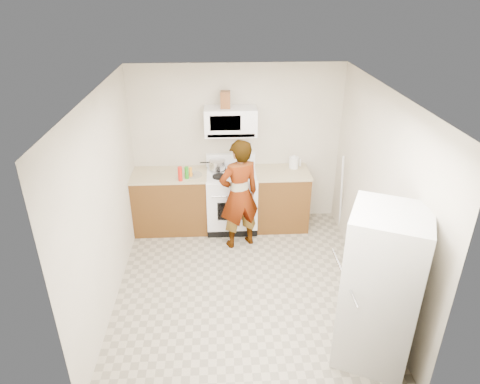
{
  "coord_description": "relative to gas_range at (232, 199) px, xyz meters",
  "views": [
    {
      "loc": [
        -0.28,
        -4.43,
        3.56
      ],
      "look_at": [
        -0.02,
        0.55,
        1.07
      ],
      "focal_mm": 32.0,
      "sensor_mm": 36.0,
      "label": 1
    }
  ],
  "objects": [
    {
      "name": "fridge",
      "position": [
        1.35,
        -2.68,
        0.36
      ],
      "size": [
        0.93,
        0.93,
        1.7
      ],
      "primitive_type": "cube",
      "rotation": [
        0.0,
        0.0,
        -0.43
      ],
      "color": "silver",
      "rests_on": "floor"
    },
    {
      "name": "pot_lid",
      "position": [
        -0.58,
        -0.06,
        0.46
      ],
      "size": [
        0.35,
        0.35,
        0.01
      ],
      "primitive_type": "cylinder",
      "rotation": [
        0.0,
        0.0,
        -0.33
      ],
      "color": "silver",
      "rests_on": "counter_left"
    },
    {
      "name": "cabinet_left",
      "position": [
        -0.94,
        0.01,
        -0.04
      ],
      "size": [
        1.12,
        0.62,
        0.9
      ],
      "primitive_type": "cube",
      "color": "#583B15",
      "rests_on": "floor"
    },
    {
      "name": "jug",
      "position": [
        -0.07,
        0.12,
        1.53
      ],
      "size": [
        0.14,
        0.14,
        0.24
      ],
      "primitive_type": "cube",
      "rotation": [
        0.0,
        0.0,
        -0.03
      ],
      "color": "brown",
      "rests_on": "microwave"
    },
    {
      "name": "kettle",
      "position": [
        0.97,
        0.13,
        0.54
      ],
      "size": [
        0.19,
        0.19,
        0.18
      ],
      "primitive_type": "cylinder",
      "rotation": [
        0.0,
        0.0,
        -0.41
      ],
      "color": "white",
      "rests_on": "counter_right"
    },
    {
      "name": "gas_range",
      "position": [
        0.0,
        0.0,
        0.0
      ],
      "size": [
        0.76,
        0.65,
        1.13
      ],
      "color": "white",
      "rests_on": "floor"
    },
    {
      "name": "right_wall",
      "position": [
        1.69,
        -1.48,
        0.76
      ],
      "size": [
        0.02,
        3.6,
        2.5
      ],
      "primitive_type": "cube",
      "color": "beige",
      "rests_on": "floor"
    },
    {
      "name": "back_wall",
      "position": [
        0.1,
        0.31,
        0.76
      ],
      "size": [
        3.2,
        0.02,
        2.5
      ],
      "primitive_type": "cube",
      "color": "beige",
      "rests_on": "floor"
    },
    {
      "name": "bottle_spray",
      "position": [
        -0.75,
        -0.24,
        0.56
      ],
      "size": [
        0.07,
        0.07,
        0.21
      ],
      "primitive_type": "cylinder",
      "rotation": [
        0.0,
        0.0,
        -0.09
      ],
      "color": "red",
      "rests_on": "counter_left"
    },
    {
      "name": "cabinet_right",
      "position": [
        0.78,
        0.01,
        -0.04
      ],
      "size": [
        0.8,
        0.62,
        0.9
      ],
      "primitive_type": "cube",
      "color": "#583B15",
      "rests_on": "floor"
    },
    {
      "name": "counter_right",
      "position": [
        0.78,
        0.01,
        0.43
      ],
      "size": [
        0.82,
        0.64,
        0.03
      ],
      "primitive_type": "cube",
      "color": "tan",
      "rests_on": "cabinet_right"
    },
    {
      "name": "tray",
      "position": [
        0.14,
        -0.13,
        0.47
      ],
      "size": [
        0.29,
        0.23,
        0.05
      ],
      "primitive_type": "cube",
      "rotation": [
        0.0,
        0.0,
        -0.33
      ],
      "color": "silver",
      "rests_on": "gas_range"
    },
    {
      "name": "person",
      "position": [
        0.09,
        -0.53,
        0.34
      ],
      "size": [
        0.7,
        0.59,
        1.65
      ],
      "primitive_type": "imported",
      "rotation": [
        0.0,
        0.0,
        3.52
      ],
      "color": "tan",
      "rests_on": "floor"
    },
    {
      "name": "microwave",
      "position": [
        0.0,
        0.13,
        1.21
      ],
      "size": [
        0.76,
        0.38,
        0.4
      ],
      "primitive_type": "cube",
      "color": "white",
      "rests_on": "back_wall"
    },
    {
      "name": "counter_left",
      "position": [
        -0.94,
        0.01,
        0.43
      ],
      "size": [
        1.14,
        0.64,
        0.03
      ],
      "primitive_type": "cube",
      "color": "tan",
      "rests_on": "cabinet_left"
    },
    {
      "name": "saucepan",
      "position": [
        -0.21,
        0.11,
        0.53
      ],
      "size": [
        0.31,
        0.31,
        0.13
      ],
      "primitive_type": "cylinder",
      "rotation": [
        0.0,
        0.0,
        0.35
      ],
      "color": "silver",
      "rests_on": "gas_range"
    },
    {
      "name": "bottle_green_cap",
      "position": [
        -0.66,
        -0.18,
        0.54
      ],
      "size": [
        0.07,
        0.07,
        0.18
      ],
      "primitive_type": "cylinder",
      "rotation": [
        0.0,
        0.0,
        -0.24
      ],
      "color": "#1E7F17",
      "rests_on": "counter_left"
    },
    {
      "name": "floor",
      "position": [
        0.1,
        -1.48,
        -0.49
      ],
      "size": [
        3.6,
        3.6,
        0.0
      ],
      "primitive_type": "plane",
      "color": "gray",
      "rests_on": "ground"
    },
    {
      "name": "bottle_hot_sauce",
      "position": [
        -0.6,
        -0.11,
        0.52
      ],
      "size": [
        0.05,
        0.05,
        0.15
      ],
      "primitive_type": "cylinder",
      "rotation": [
        0.0,
        0.0,
        -0.09
      ],
      "color": "orange",
      "rests_on": "counter_left"
    },
    {
      "name": "broom",
      "position": [
        1.65,
        -0.25,
        0.18
      ],
      "size": [
        0.17,
        0.26,
        1.31
      ],
      "primitive_type": "cylinder",
      "rotation": [
        0.14,
        -0.14,
        0.23
      ],
      "color": "silver",
      "rests_on": "floor"
    }
  ]
}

